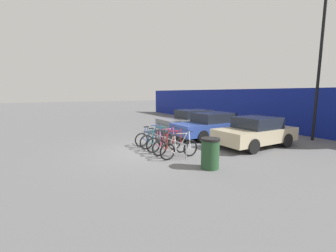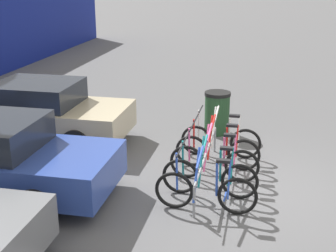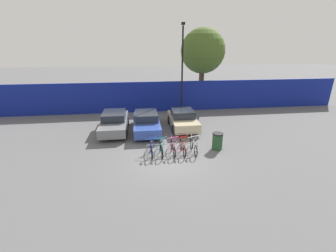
{
  "view_description": "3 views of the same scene",
  "coord_description": "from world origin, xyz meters",
  "px_view_note": "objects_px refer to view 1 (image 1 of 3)",
  "views": [
    {
      "loc": [
        8.54,
        -4.08,
        2.51
      ],
      "look_at": [
        -0.5,
        1.16,
        0.96
      ],
      "focal_mm": 24.0,
      "sensor_mm": 36.0,
      "label": 1
    },
    {
      "loc": [
        -7.9,
        -0.31,
        3.85
      ],
      "look_at": [
        -0.7,
        1.22,
        1.36
      ],
      "focal_mm": 50.0,
      "sensor_mm": 36.0,
      "label": 2
    },
    {
      "loc": [
        -1.54,
        -11.01,
        5.89
      ],
      "look_at": [
        0.23,
        2.54,
        0.98
      ],
      "focal_mm": 24.0,
      "sensor_mm": 36.0,
      "label": 3
    }
  ],
  "objects_px": {
    "bicycle_pink": "(164,143)",
    "bicycle_teal": "(157,140)",
    "lamp_post": "(320,59)",
    "trash_bin": "(210,153)",
    "bike_rack": "(167,140)",
    "car_grey": "(193,121)",
    "bicycle_blue": "(152,138)",
    "bicycle_red": "(171,145)",
    "bicycle_white": "(179,149)",
    "car_blue": "(212,125)",
    "car_beige": "(256,132)"
  },
  "relations": [
    {
      "from": "bicycle_pink",
      "to": "bicycle_teal",
      "type": "bearing_deg",
      "value": -176.57
    },
    {
      "from": "lamp_post",
      "to": "trash_bin",
      "type": "bearing_deg",
      "value": -84.62
    },
    {
      "from": "bicycle_pink",
      "to": "lamp_post",
      "type": "height_order",
      "value": "lamp_post"
    },
    {
      "from": "bike_rack",
      "to": "car_grey",
      "type": "bearing_deg",
      "value": 131.93
    },
    {
      "from": "bicycle_blue",
      "to": "bicycle_red",
      "type": "height_order",
      "value": "same"
    },
    {
      "from": "bicycle_blue",
      "to": "bicycle_white",
      "type": "bearing_deg",
      "value": -0.83
    },
    {
      "from": "bicycle_blue",
      "to": "bicycle_teal",
      "type": "xyz_separation_m",
      "value": [
        0.56,
        0.0,
        0.0
      ]
    },
    {
      "from": "lamp_post",
      "to": "bicycle_blue",
      "type": "bearing_deg",
      "value": -112.01
    },
    {
      "from": "bicycle_teal",
      "to": "car_blue",
      "type": "height_order",
      "value": "car_blue"
    },
    {
      "from": "bike_rack",
      "to": "bicycle_white",
      "type": "relative_size",
      "value": 1.75
    },
    {
      "from": "bicycle_white",
      "to": "car_blue",
      "type": "bearing_deg",
      "value": 120.48
    },
    {
      "from": "bike_rack",
      "to": "lamp_post",
      "type": "relative_size",
      "value": 0.39
    },
    {
      "from": "bicycle_blue",
      "to": "car_blue",
      "type": "bearing_deg",
      "value": 90.86
    },
    {
      "from": "bicycle_pink",
      "to": "bicycle_blue",
      "type": "bearing_deg",
      "value": -176.57
    },
    {
      "from": "bicycle_pink",
      "to": "bicycle_white",
      "type": "relative_size",
      "value": 1.0
    },
    {
      "from": "bicycle_blue",
      "to": "car_blue",
      "type": "xyz_separation_m",
      "value": [
        -0.11,
        3.86,
        0.31
      ]
    },
    {
      "from": "car_beige",
      "to": "lamp_post",
      "type": "xyz_separation_m",
      "value": [
        0.62,
        3.81,
        3.51
      ]
    },
    {
      "from": "trash_bin",
      "to": "bicycle_white",
      "type": "bearing_deg",
      "value": -170.7
    },
    {
      "from": "bicycle_teal",
      "to": "car_grey",
      "type": "bearing_deg",
      "value": 126.13
    },
    {
      "from": "bicycle_red",
      "to": "bicycle_white",
      "type": "relative_size",
      "value": 1.0
    },
    {
      "from": "bicycle_red",
      "to": "car_grey",
      "type": "xyz_separation_m",
      "value": [
        -4.22,
        4.2,
        0.31
      ]
    },
    {
      "from": "bicycle_red",
      "to": "car_blue",
      "type": "bearing_deg",
      "value": 115.68
    },
    {
      "from": "bicycle_blue",
      "to": "trash_bin",
      "type": "bearing_deg",
      "value": 2.74
    },
    {
      "from": "car_blue",
      "to": "trash_bin",
      "type": "bearing_deg",
      "value": -41.6
    },
    {
      "from": "bicycle_red",
      "to": "car_beige",
      "type": "height_order",
      "value": "car_beige"
    },
    {
      "from": "car_blue",
      "to": "lamp_post",
      "type": "bearing_deg",
      "value": 50.96
    },
    {
      "from": "bicycle_blue",
      "to": "trash_bin",
      "type": "relative_size",
      "value": 1.66
    },
    {
      "from": "bicycle_red",
      "to": "car_grey",
      "type": "height_order",
      "value": "car_grey"
    },
    {
      "from": "bicycle_red",
      "to": "lamp_post",
      "type": "distance_m",
      "value": 8.95
    },
    {
      "from": "bike_rack",
      "to": "car_blue",
      "type": "height_order",
      "value": "car_blue"
    },
    {
      "from": "bike_rack",
      "to": "car_beige",
      "type": "bearing_deg",
      "value": 71.1
    },
    {
      "from": "bicycle_red",
      "to": "car_beige",
      "type": "relative_size",
      "value": 0.43
    },
    {
      "from": "bicycle_red",
      "to": "car_beige",
      "type": "xyz_separation_m",
      "value": [
        0.79,
        4.17,
        0.31
      ]
    },
    {
      "from": "car_blue",
      "to": "lamp_post",
      "type": "height_order",
      "value": "lamp_post"
    },
    {
      "from": "lamp_post",
      "to": "trash_bin",
      "type": "distance_m",
      "value": 8.59
    },
    {
      "from": "bicycle_white",
      "to": "lamp_post",
      "type": "xyz_separation_m",
      "value": [
        0.78,
        7.97,
        3.82
      ]
    },
    {
      "from": "car_blue",
      "to": "bicycle_teal",
      "type": "bearing_deg",
      "value": -80.05
    },
    {
      "from": "car_beige",
      "to": "bicycle_blue",
      "type": "bearing_deg",
      "value": -121.95
    },
    {
      "from": "bicycle_white",
      "to": "car_beige",
      "type": "xyz_separation_m",
      "value": [
        0.15,
        4.17,
        0.31
      ]
    },
    {
      "from": "bicycle_blue",
      "to": "lamp_post",
      "type": "xyz_separation_m",
      "value": [
        3.22,
        7.97,
        3.82
      ]
    },
    {
      "from": "car_grey",
      "to": "bicycle_pink",
      "type": "bearing_deg",
      "value": -48.96
    },
    {
      "from": "bicycle_blue",
      "to": "car_blue",
      "type": "relative_size",
      "value": 0.38
    },
    {
      "from": "bicycle_teal",
      "to": "bicycle_red",
      "type": "xyz_separation_m",
      "value": [
        1.24,
        0.0,
        0.0
      ]
    },
    {
      "from": "bicycle_teal",
      "to": "trash_bin",
      "type": "height_order",
      "value": "bicycle_teal"
    },
    {
      "from": "car_grey",
      "to": "lamp_post",
      "type": "bearing_deg",
      "value": 33.8
    },
    {
      "from": "car_blue",
      "to": "trash_bin",
      "type": "relative_size",
      "value": 4.38
    },
    {
      "from": "trash_bin",
      "to": "bicycle_red",
      "type": "bearing_deg",
      "value": -173.44
    },
    {
      "from": "car_beige",
      "to": "bike_rack",
      "type": "bearing_deg",
      "value": -108.9
    },
    {
      "from": "bicycle_pink",
      "to": "car_blue",
      "type": "relative_size",
      "value": 0.38
    },
    {
      "from": "car_grey",
      "to": "trash_bin",
      "type": "relative_size",
      "value": 4.41
    }
  ]
}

